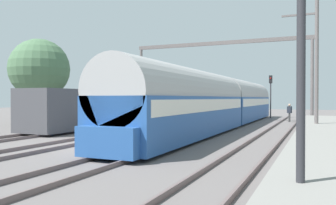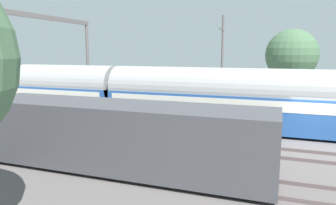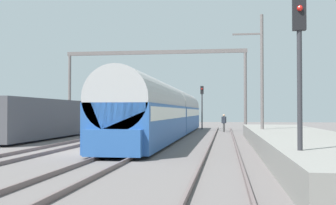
{
  "view_description": "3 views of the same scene",
  "coord_description": "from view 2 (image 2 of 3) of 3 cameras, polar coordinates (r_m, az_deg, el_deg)",
  "views": [
    {
      "loc": [
        9.0,
        -13.65,
        2.27
      ],
      "look_at": [
        2.18,
        2.15,
        2.05
      ],
      "focal_mm": 37.14,
      "sensor_mm": 36.0,
      "label": 1
    },
    {
      "loc": [
        -18.0,
        1.9,
        5.02
      ],
      "look_at": [
        0.27,
        8.39,
        1.85
      ],
      "focal_mm": 33.56,
      "sensor_mm": 36.0,
      "label": 2
    },
    {
      "loc": [
        6.7,
        -19.64,
        1.98
      ],
      "look_at": [
        1.09,
        20.96,
        2.88
      ],
      "focal_mm": 44.55,
      "sensor_mm": 36.0,
      "label": 3
    }
  ],
  "objects": [
    {
      "name": "ground",
      "position": [
        18.78,
        24.79,
        -7.09
      ],
      "size": [
        120.0,
        120.0,
        0.0
      ],
      "primitive_type": "plane",
      "color": "#635D5C"
    },
    {
      "name": "track_far_west",
      "position": [
        12.62,
        27.46,
        -14.85
      ],
      "size": [
        1.52,
        60.0,
        0.16
      ],
      "color": "#645554",
      "rests_on": "ground"
    },
    {
      "name": "track_west",
      "position": [
        16.68,
        25.46,
        -8.87
      ],
      "size": [
        1.52,
        60.0,
        0.16
      ],
      "color": "#645554",
      "rests_on": "ground"
    },
    {
      "name": "track_east",
      "position": [
        20.86,
        24.29,
        -5.25
      ],
      "size": [
        1.52,
        60.0,
        0.16
      ],
      "color": "#645554",
      "rests_on": "ground"
    },
    {
      "name": "track_far_east",
      "position": [
        25.1,
        23.52,
        -2.84
      ],
      "size": [
        1.52,
        60.0,
        0.16
      ],
      "color": "#645554",
      "rests_on": "ground"
    },
    {
      "name": "platform",
      "position": [
        28.72,
        19.1,
        -0.38
      ],
      "size": [
        4.4,
        28.0,
        0.9
      ],
      "color": "gray",
      "rests_on": "ground"
    },
    {
      "name": "passenger_train",
      "position": [
        23.27,
        -9.35,
        1.64
      ],
      "size": [
        2.93,
        32.85,
        3.82
      ],
      "color": "#28569E",
      "rests_on": "ground"
    },
    {
      "name": "freight_car",
      "position": [
        13.56,
        -9.08,
        -6.0
      ],
      "size": [
        2.8,
        13.0,
        2.7
      ],
      "color": "#47474C",
      "rests_on": "ground"
    },
    {
      "name": "person_crossing",
      "position": [
        31.43,
        -18.38,
        1.52
      ],
      "size": [
        0.46,
        0.37,
        1.73
      ],
      "rotation": [
        0.0,
        0.0,
        5.92
      ],
      "color": "#3B3B3B",
      "rests_on": "ground"
    },
    {
      "name": "catenary_gantry",
      "position": [
        25.31,
        -25.53,
        10.53
      ],
      "size": [
        17.48,
        0.28,
        7.86
      ],
      "color": "#675E5E",
      "rests_on": "ground"
    },
    {
      "name": "catenary_pole_east_mid",
      "position": [
        27.3,
        9.79,
        7.33
      ],
      "size": [
        1.9,
        0.2,
        8.0
      ],
      "color": "#675E5E",
      "rests_on": "ground"
    },
    {
      "name": "tree_east_background",
      "position": [
        33.63,
        21.56,
        8.04
      ],
      "size": [
        5.07,
        5.07,
        7.21
      ],
      "color": "#4C3826",
      "rests_on": "ground"
    }
  ]
}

